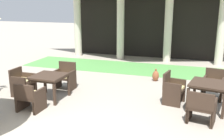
{
  "coord_description": "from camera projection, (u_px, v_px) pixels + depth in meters",
  "views": [
    {
      "loc": [
        2.49,
        -3.67,
        2.82
      ],
      "look_at": [
        0.37,
        2.87,
        1.03
      ],
      "focal_mm": 41.77,
      "sensor_mm": 36.0,
      "label": 1
    }
  ],
  "objects": [
    {
      "name": "terracotta_urn",
      "position": [
        156.0,
        76.0,
        9.61
      ],
      "size": [
        0.24,
        0.24,
        0.47
      ],
      "color": "brown",
      "rests_on": "ground"
    },
    {
      "name": "lawn_strip",
      "position": [
        135.0,
        68.0,
        11.5
      ],
      "size": [
        10.1,
        2.25,
        0.01
      ],
      "primitive_type": "cube",
      "color": "#519347",
      "rests_on": "ground"
    },
    {
      "name": "patio_table_mid_left",
      "position": [
        49.0,
        78.0,
        7.73
      ],
      "size": [
        0.93,
        0.93,
        0.74
      ],
      "rotation": [
        0.0,
        0.0,
        -0.01
      ],
      "color": "#38281E",
      "rests_on": "ground"
    },
    {
      "name": "patio_chair_mid_left_west",
      "position": [
        22.0,
        83.0,
        8.08
      ],
      "size": [
        0.58,
        0.59,
        0.85
      ],
      "rotation": [
        0.0,
        0.0,
        -1.58
      ],
      "color": "#38281E",
      "rests_on": "ground"
    },
    {
      "name": "patio_chair_near_foreground_north",
      "position": [
        213.0,
        85.0,
        7.8
      ],
      "size": [
        0.66,
        0.62,
        0.89
      ],
      "rotation": [
        0.0,
        0.0,
        -3.33
      ],
      "color": "#38281E",
      "rests_on": "ground"
    },
    {
      "name": "patio_table_near_foreground",
      "position": [
        209.0,
        86.0,
        6.93
      ],
      "size": [
        1.11,
        1.11,
        0.75
      ],
      "rotation": [
        0.0,
        0.0,
        -0.19
      ],
      "color": "#38281E",
      "rests_on": "ground"
    },
    {
      "name": "patio_chair_near_foreground_south",
      "position": [
        201.0,
        108.0,
        6.18
      ],
      "size": [
        0.7,
        0.61,
        0.83
      ],
      "rotation": [
        0.0,
        0.0,
        -0.19
      ],
      "color": "#38281E",
      "rests_on": "ground"
    },
    {
      "name": "patio_chair_mid_left_north",
      "position": [
        65.0,
        77.0,
        8.67
      ],
      "size": [
        0.64,
        0.53,
        0.89
      ],
      "rotation": [
        0.0,
        0.0,
        -3.15
      ],
      "color": "#38281E",
      "rests_on": "ground"
    },
    {
      "name": "patio_chair_near_foreground_west",
      "position": [
        173.0,
        89.0,
        7.43
      ],
      "size": [
        0.62,
        0.67,
        0.9
      ],
      "rotation": [
        0.0,
        0.0,
        -1.76
      ],
      "color": "#38281E",
      "rests_on": "ground"
    },
    {
      "name": "patio_chair_mid_left_south",
      "position": [
        30.0,
        97.0,
        6.91
      ],
      "size": [
        0.62,
        0.58,
        0.79
      ],
      "rotation": [
        0.0,
        0.0,
        -0.01
      ],
      "color": "#38281E",
      "rests_on": "ground"
    }
  ]
}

